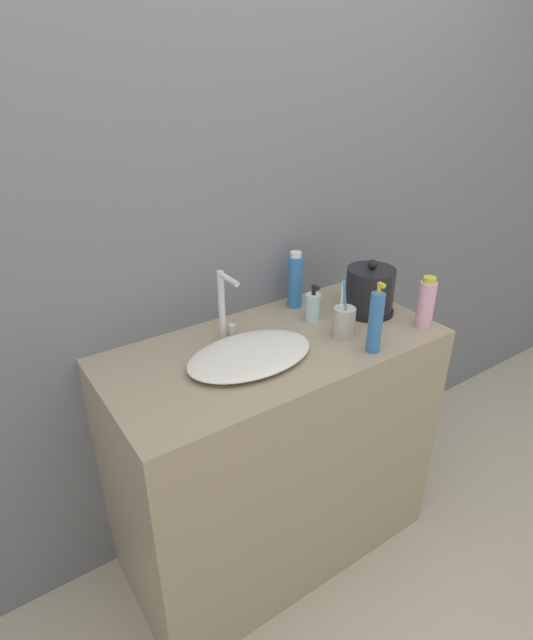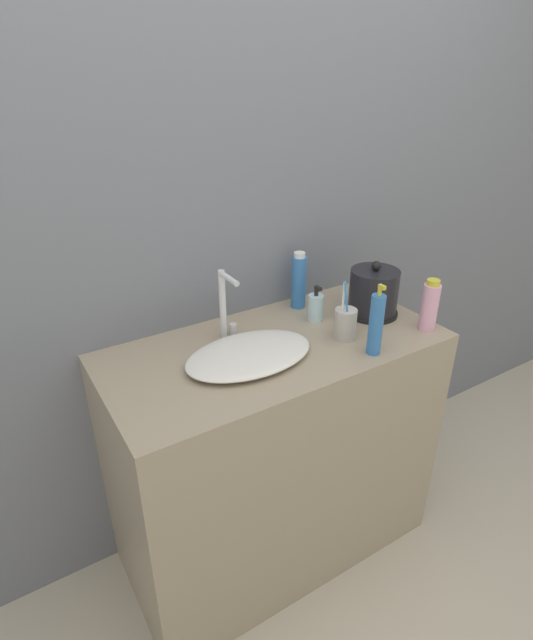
{
  "view_description": "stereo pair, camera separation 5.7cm",
  "coord_description": "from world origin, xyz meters",
  "px_view_note": "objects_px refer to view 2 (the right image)",
  "views": [
    {
      "loc": [
        -0.81,
        -0.87,
        1.72
      ],
      "look_at": [
        -0.04,
        0.27,
        1.01
      ],
      "focal_mm": 28.0,
      "sensor_mm": 36.0,
      "label": 1
    },
    {
      "loc": [
        -0.76,
        -0.9,
        1.72
      ],
      "look_at": [
        -0.04,
        0.27,
        1.01
      ],
      "focal_mm": 28.0,
      "sensor_mm": 36.0,
      "label": 2
    }
  ],
  "objects_px": {
    "lotion_bottle": "(376,324)",
    "faucet": "(225,303)",
    "electric_kettle": "(373,294)",
    "toothbrush_cup": "(345,323)",
    "mouthwash_bottle": "(430,306)",
    "hand_cream_bottle": "(299,281)",
    "shampoo_bottle": "(316,307)"
  },
  "relations": [
    {
      "from": "toothbrush_cup",
      "to": "hand_cream_bottle",
      "type": "relative_size",
      "value": 0.97
    },
    {
      "from": "shampoo_bottle",
      "to": "mouthwash_bottle",
      "type": "relative_size",
      "value": 0.73
    },
    {
      "from": "shampoo_bottle",
      "to": "mouthwash_bottle",
      "type": "xyz_separation_m",
      "value": [
        0.29,
        -0.25,
        0.04
      ]
    },
    {
      "from": "lotion_bottle",
      "to": "mouthwash_bottle",
      "type": "distance_m",
      "value": 0.27
    },
    {
      "from": "electric_kettle",
      "to": "shampoo_bottle",
      "type": "distance_m",
      "value": 0.22
    },
    {
      "from": "shampoo_bottle",
      "to": "hand_cream_bottle",
      "type": "relative_size",
      "value": 0.62
    },
    {
      "from": "faucet",
      "to": "hand_cream_bottle",
      "type": "bearing_deg",
      "value": 12.19
    },
    {
      "from": "faucet",
      "to": "mouthwash_bottle",
      "type": "bearing_deg",
      "value": -26.33
    },
    {
      "from": "toothbrush_cup",
      "to": "shampoo_bottle",
      "type": "relative_size",
      "value": 1.56
    },
    {
      "from": "lotion_bottle",
      "to": "faucet",
      "type": "bearing_deg",
      "value": 136.58
    },
    {
      "from": "electric_kettle",
      "to": "lotion_bottle",
      "type": "xyz_separation_m",
      "value": [
        -0.19,
        -0.21,
        0.02
      ]
    },
    {
      "from": "lotion_bottle",
      "to": "shampoo_bottle",
      "type": "xyz_separation_m",
      "value": [
        -0.02,
        0.28,
        -0.05
      ]
    },
    {
      "from": "mouthwash_bottle",
      "to": "hand_cream_bottle",
      "type": "bearing_deg",
      "value": 125.9
    },
    {
      "from": "faucet",
      "to": "toothbrush_cup",
      "type": "relative_size",
      "value": 1.15
    },
    {
      "from": "lotion_bottle",
      "to": "shampoo_bottle",
      "type": "bearing_deg",
      "value": 94.0
    },
    {
      "from": "hand_cream_bottle",
      "to": "shampoo_bottle",
      "type": "bearing_deg",
      "value": -96.04
    },
    {
      "from": "electric_kettle",
      "to": "shampoo_bottle",
      "type": "bearing_deg",
      "value": 162.07
    },
    {
      "from": "hand_cream_bottle",
      "to": "lotion_bottle",
      "type": "bearing_deg",
      "value": -89.1
    },
    {
      "from": "mouthwash_bottle",
      "to": "toothbrush_cup",
      "type": "bearing_deg",
      "value": 160.88
    },
    {
      "from": "faucet",
      "to": "toothbrush_cup",
      "type": "xyz_separation_m",
      "value": [
        0.33,
        -0.21,
        -0.07
      ]
    },
    {
      "from": "shampoo_bottle",
      "to": "mouthwash_bottle",
      "type": "bearing_deg",
      "value": -41.5
    },
    {
      "from": "lotion_bottle",
      "to": "hand_cream_bottle",
      "type": "xyz_separation_m",
      "value": [
        -0.01,
        0.4,
        0.0
      ]
    },
    {
      "from": "faucet",
      "to": "toothbrush_cup",
      "type": "distance_m",
      "value": 0.4
    },
    {
      "from": "electric_kettle",
      "to": "faucet",
      "type": "bearing_deg",
      "value": 167.62
    },
    {
      "from": "faucet",
      "to": "lotion_bottle",
      "type": "distance_m",
      "value": 0.48
    },
    {
      "from": "faucet",
      "to": "lotion_bottle",
      "type": "height_order",
      "value": "faucet"
    },
    {
      "from": "mouthwash_bottle",
      "to": "shampoo_bottle",
      "type": "bearing_deg",
      "value": 138.5
    },
    {
      "from": "lotion_bottle",
      "to": "mouthwash_bottle",
      "type": "height_order",
      "value": "lotion_bottle"
    },
    {
      "from": "shampoo_bottle",
      "to": "electric_kettle",
      "type": "bearing_deg",
      "value": -17.93
    },
    {
      "from": "faucet",
      "to": "shampoo_bottle",
      "type": "bearing_deg",
      "value": -8.76
    },
    {
      "from": "faucet",
      "to": "lotion_bottle",
      "type": "bearing_deg",
      "value": -43.42
    },
    {
      "from": "mouthwash_bottle",
      "to": "faucet",
      "type": "bearing_deg",
      "value": 153.67
    }
  ]
}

